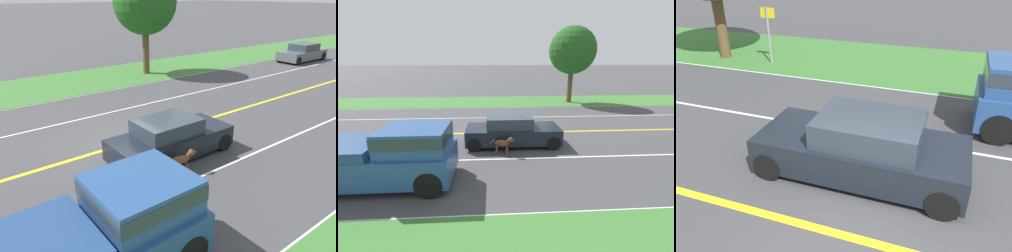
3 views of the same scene
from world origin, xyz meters
TOP-DOWN VIEW (x-y plane):
  - ground_plane at (0.00, 0.00)m, footprint 400.00×400.00m
  - centre_divider_line at (0.00, 0.00)m, footprint 0.18×160.00m
  - lane_edge_line_right at (7.00, 0.00)m, footprint 0.14×160.00m
  - lane_dash_same_dir at (3.50, 0.00)m, footprint 0.10×160.00m
  - grass_verge_right at (10.00, 0.00)m, footprint 6.00×160.00m
  - ego_car at (1.81, 0.58)m, footprint 1.84×4.36m
  - dog at (3.02, 0.12)m, footprint 0.41×1.10m
  - street_sign at (8.24, 6.62)m, footprint 0.11×0.64m

SIDE VIEW (x-z plane):
  - ground_plane at x=0.00m, z-range 0.00..0.00m
  - centre_divider_line at x=0.00m, z-range 0.00..0.01m
  - lane_edge_line_right at x=7.00m, z-range 0.00..0.01m
  - lane_dash_same_dir at x=3.50m, z-range 0.00..0.01m
  - grass_verge_right at x=10.00m, z-range 0.00..0.03m
  - dog at x=3.02m, z-range 0.11..0.92m
  - ego_car at x=1.81m, z-range -0.05..1.35m
  - street_sign at x=8.24m, z-range 0.31..2.68m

